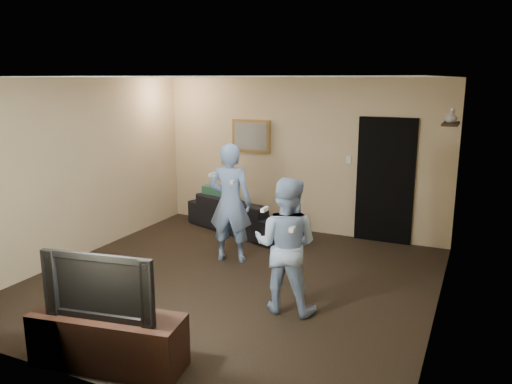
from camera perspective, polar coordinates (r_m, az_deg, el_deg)
The scene contains 19 objects.
ground at distance 6.63m, azimuth -2.70°, elevation -10.11°, with size 5.00×5.00×0.00m, color black.
ceiling at distance 6.10m, azimuth -2.96°, elevation 12.99°, with size 5.00×5.00×0.04m, color silver.
wall_back at distance 8.49m, azimuth 5.02°, elevation 4.11°, with size 5.00×0.04×2.60m, color tan.
wall_front at distance 4.26m, azimuth -18.66°, elevation -5.40°, with size 5.00×0.04×2.60m, color tan.
wall_left at distance 7.70m, azimuth -19.57°, elevation 2.51°, with size 0.04×5.00×2.60m, color tan.
wall_right at distance 5.56m, azimuth 20.66°, elevation -1.33°, with size 0.04×5.00×2.60m, color tan.
sofa at distance 8.64m, azimuth -1.58°, elevation -2.48°, with size 2.05×0.80×0.60m, color black.
throw_pillow at distance 8.83m, azimuth -4.65°, elevation -0.97°, with size 0.49×0.16×0.49m, color #184A39.
painting_frame at distance 8.77m, azimuth -0.57°, elevation 6.42°, with size 0.72×0.05×0.57m, color olive.
painting_canvas at distance 8.75m, azimuth -0.64°, elevation 6.40°, with size 0.62×0.01×0.47m, color slate.
doorway at distance 8.15m, azimuth 14.53°, elevation 1.23°, with size 0.90×0.06×2.00m, color black.
light_switch at distance 8.23m, azimuth 10.55°, elevation 3.66°, with size 0.08×0.02×0.12m, color silver.
wall_shelf at distance 7.24m, azimuth 21.37°, elevation 7.28°, with size 0.20×0.60×0.03m, color black.
shelf_vase at distance 7.19m, azimuth 21.41°, elevation 8.02°, with size 0.16×0.16×0.16m, color #B0B0B5.
shelf_figurine at distance 7.39m, azimuth 21.51°, elevation 8.18°, with size 0.06×0.06×0.18m, color silver.
tv_console at distance 4.94m, azimuth -16.52°, elevation -15.92°, with size 1.41×0.45×0.51m, color black.
television at distance 4.70m, azimuth -16.95°, elevation -9.92°, with size 1.07×0.14×0.61m, color black.
wii_player_left at distance 7.10m, azimuth -2.97°, elevation -1.23°, with size 0.70×0.56×1.71m.
wii_player_right at distance 5.59m, azimuth 3.40°, elevation -6.09°, with size 0.79×0.64×1.54m.
Camera 1 is at (2.83, -5.40, 2.58)m, focal length 35.00 mm.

